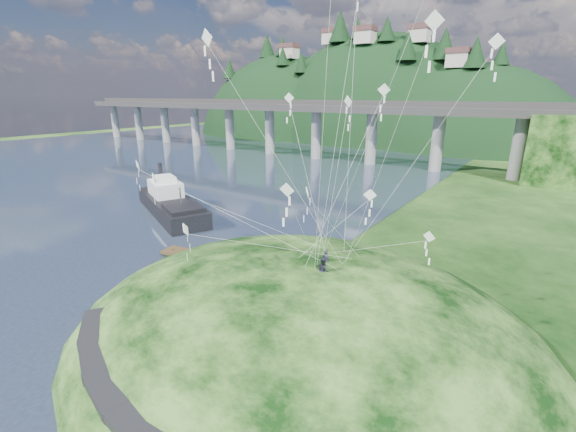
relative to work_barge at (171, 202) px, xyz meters
The scene contains 10 objects.
ground 27.77m from the work_barge, 33.41° to the right, with size 320.00×320.00×0.00m, color black.
water 51.06m from the work_barge, 163.22° to the left, with size 240.00×240.00×0.00m, color #2E3C55.
grass_hill 33.99m from the work_barge, 23.07° to the right, with size 36.00×32.00×13.00m.
footpath 39.52m from the work_barge, 39.26° to the right, with size 22.29×5.84×0.83m.
bridge 55.49m from the work_barge, 93.47° to the left, with size 160.00×11.00×15.00m.
far_ridge 109.22m from the work_barge, 100.82° to the left, with size 153.00×70.00×94.50m.
work_barge is the anchor object (origin of this frame).
wooden_dock 19.66m from the work_barge, 26.37° to the right, with size 12.83×3.92×0.91m.
kite_flyers 34.89m from the work_barge, 20.85° to the right, with size 1.62×2.43×1.96m.
kite_swarm 38.38m from the work_barge, 23.43° to the right, with size 19.32×14.37×19.93m.
Camera 1 is at (21.22, -18.45, 16.50)m, focal length 24.00 mm.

